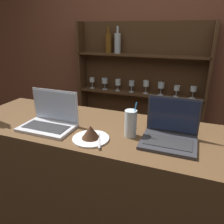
{
  "coord_description": "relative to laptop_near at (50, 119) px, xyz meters",
  "views": [
    {
      "loc": [
        0.49,
        -0.83,
        1.66
      ],
      "look_at": [
        0.04,
        0.34,
        1.18
      ],
      "focal_mm": 35.0,
      "sensor_mm": 36.0,
      "label": 1
    }
  ],
  "objects": [
    {
      "name": "back_shelf",
      "position": [
        0.22,
        1.39,
        -0.22
      ],
      "size": [
        1.47,
        0.18,
        1.73
      ],
      "color": "#472D19",
      "rests_on": "ground_plane"
    },
    {
      "name": "laptop_near",
      "position": [
        0.0,
        0.0,
        0.0
      ],
      "size": [
        0.33,
        0.21,
        0.22
      ],
      "color": "silver",
      "rests_on": "bar_counter"
    },
    {
      "name": "back_wall",
      "position": [
        0.32,
        1.47,
        0.22
      ],
      "size": [
        7.0,
        0.06,
        2.7
      ],
      "color": "brown",
      "rests_on": "ground_plane"
    },
    {
      "name": "bar_counter",
      "position": [
        0.32,
        0.11,
        -0.59
      ],
      "size": [
        1.9,
        0.62,
        1.08
      ],
      "color": "brown",
      "rests_on": "ground_plane"
    },
    {
      "name": "water_glass",
      "position": [
        0.51,
        0.06,
        0.03
      ],
      "size": [
        0.07,
        0.07,
        0.21
      ],
      "color": "silver",
      "rests_on": "bar_counter"
    },
    {
      "name": "cake_plate",
      "position": [
        0.31,
        -0.06,
        -0.02
      ],
      "size": [
        0.21,
        0.21,
        0.08
      ],
      "color": "white",
      "rests_on": "bar_counter"
    },
    {
      "name": "laptop_far",
      "position": [
        0.72,
        0.08,
        -0.0
      ],
      "size": [
        0.29,
        0.24,
        0.23
      ],
      "color": "#333338",
      "rests_on": "bar_counter"
    }
  ]
}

